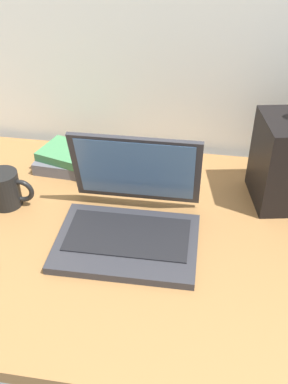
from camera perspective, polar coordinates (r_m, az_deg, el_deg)
desk at (r=1.04m, az=1.72°, el=-6.19°), size 1.60×0.76×0.03m
laptop at (r=1.01m, az=-1.77°, el=-3.13°), size 0.31×0.28×0.21m
coffee_mug at (r=1.14m, az=-17.11°, el=0.40°), size 0.11×0.08×0.09m
book_stack at (r=1.26m, az=-9.02°, el=4.07°), size 0.20×0.16×0.06m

